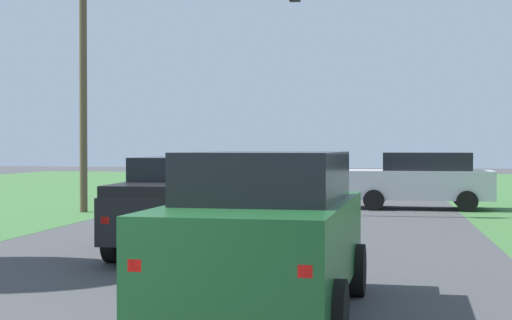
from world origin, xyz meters
The scene contains 5 objects.
ground_plane centered at (0.00, 9.87, 0.00)m, with size 120.00×120.00×0.00m, color #424244.
red_suv_near centered at (1.54, 4.06, 1.05)m, with size 2.38×4.66×2.00m.
pickup_truck_lead centered at (-0.87, 9.31, 0.96)m, with size 2.50×5.47×1.87m.
traffic_light centered at (-4.51, 17.48, 5.29)m, with size 7.59×0.40×8.04m.
crossing_suv_far centered at (4.16, 20.57, 0.98)m, with size 4.77×2.24×1.88m.
Camera 1 is at (3.00, -5.16, 2.07)m, focal length 53.16 mm.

